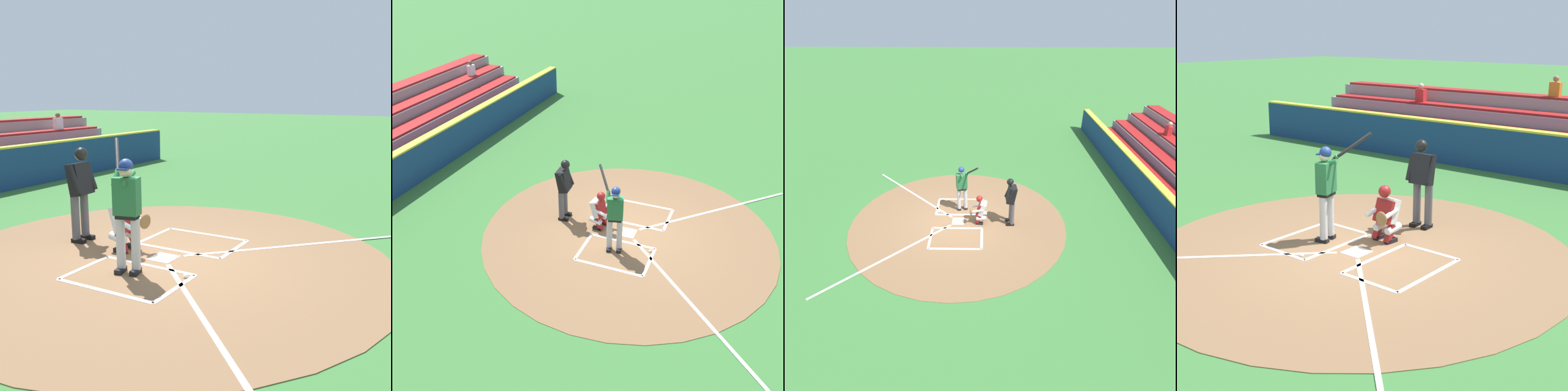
# 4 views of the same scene
# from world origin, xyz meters

# --- Properties ---
(ground_plane) EXTENTS (120.00, 120.00, 0.00)m
(ground_plane) POSITION_xyz_m (0.00, 0.00, 0.00)
(ground_plane) COLOR #387033
(dirt_circle) EXTENTS (8.00, 8.00, 0.01)m
(dirt_circle) POSITION_xyz_m (0.00, 0.00, 0.01)
(dirt_circle) COLOR brown
(dirt_circle) RESTS_ON ground
(home_plate_and_chalk) EXTENTS (7.93, 4.91, 0.01)m
(home_plate_and_chalk) POSITION_xyz_m (0.00, 0.88, 0.01)
(home_plate_and_chalk) COLOR white
(home_plate_and_chalk) RESTS_ON dirt_circle
(batter) EXTENTS (0.83, 0.90, 2.13)m
(batter) POSITION_xyz_m (0.85, -0.12, 1.10)
(batter) COLOR #BCBCBC
(batter) RESTS_ON ground
(catcher) EXTENTS (0.59, 0.65, 1.13)m
(catcher) POSITION_xyz_m (-0.02, -0.82, 0.59)
(catcher) COLOR black
(catcher) RESTS_ON ground
(plate_umpire) EXTENTS (0.60, 0.44, 1.86)m
(plate_umpire) POSITION_xyz_m (-0.08, -1.95, 1.08)
(plate_umpire) COLOR #4C4C51
(plate_umpire) RESTS_ON ground
(baseball) EXTENTS (0.07, 0.07, 0.07)m
(baseball) POSITION_xyz_m (0.61, 0.81, 0.04)
(baseball) COLOR white
(baseball) RESTS_ON ground
(backstop_wall) EXTENTS (22.00, 0.36, 1.31)m
(backstop_wall) POSITION_xyz_m (0.00, -7.50, 0.65)
(backstop_wall) COLOR navy
(backstop_wall) RESTS_ON ground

